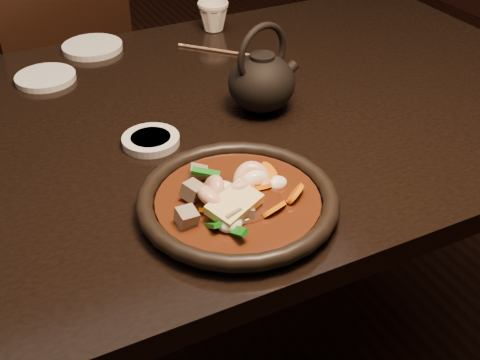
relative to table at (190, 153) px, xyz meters
name	(u,v)px	position (x,y,z in m)	size (l,w,h in m)	color
table	(190,153)	(0.00, 0.00, 0.00)	(1.60, 0.90, 0.75)	black
chair	(59,104)	(-0.12, 0.71, -0.21)	(0.52, 0.52, 0.85)	black
plate	(238,201)	(-0.04, -0.28, 0.09)	(0.30, 0.30, 0.03)	black
stirfry	(236,199)	(-0.04, -0.29, 0.10)	(0.21, 0.19, 0.06)	#3C180A
soy_dish	(151,140)	(-0.09, -0.05, 0.08)	(0.10, 0.10, 0.01)	silver
saucer_left	(92,47)	(-0.07, 0.38, 0.08)	(0.13, 0.13, 0.01)	silver
saucer_right	(46,78)	(-0.20, 0.27, 0.08)	(0.12, 0.12, 0.01)	silver
tea_cup	(213,15)	(0.22, 0.37, 0.11)	(0.07, 0.07, 0.07)	silver
chopsticks	(224,51)	(0.19, 0.24, 0.08)	(0.16, 0.16, 0.01)	tan
teapot	(262,80)	(0.13, -0.03, 0.14)	(0.15, 0.12, 0.17)	black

